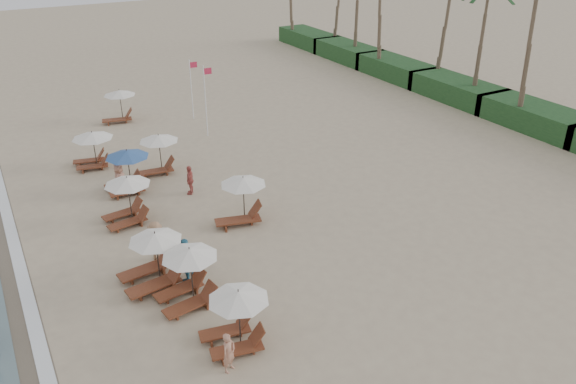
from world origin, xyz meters
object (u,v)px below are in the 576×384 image
lounger_station_1 (185,278)px  beachgoer_mid_a (184,260)px  lounger_station_5 (91,148)px  beachgoer_far_a (190,180)px  lounger_station_0 (234,319)px  flag_pole_near (206,98)px  lounger_station_3 (125,200)px  beachgoer_mid_b (156,241)px  inland_station_0 (240,199)px  lounger_station_2 (150,262)px  inland_station_2 (118,104)px  inland_station_1 (157,152)px  lounger_station_4 (125,171)px  beachgoer_near (229,353)px  beachgoer_far_b (119,179)px

lounger_station_1 → beachgoer_mid_a: bearing=71.8°
lounger_station_5 → beachgoer_far_a: 7.22m
lounger_station_0 → flag_pole_near: size_ratio=0.52×
lounger_station_0 → flag_pole_near: bearing=70.3°
lounger_station_3 → lounger_station_1: bearing=-87.6°
lounger_station_0 → beachgoer_mid_b: lounger_station_0 is taller
beachgoer_mid_a → inland_station_0: bearing=-174.0°
lounger_station_2 → inland_station_2: lounger_station_2 is taller
inland_station_1 → beachgoer_mid_a: 10.87m
lounger_station_1 → beachgoer_far_a: lounger_station_1 is taller
lounger_station_4 → beachgoer_far_a: 3.48m
lounger_station_3 → inland_station_1: lounger_station_3 is taller
lounger_station_5 → beachgoer_mid_a: (0.77, -13.41, -0.26)m
beachgoer_mid_b → flag_pole_near: size_ratio=0.38×
beachgoer_near → beachgoer_mid_b: 7.67m
lounger_station_4 → beachgoer_mid_a: lounger_station_4 is taller
lounger_station_2 → inland_station_0: (5.27, 2.73, 0.27)m
lounger_station_3 → flag_pole_near: size_ratio=0.53×
beachgoer_mid_b → beachgoer_far_a: bearing=-86.2°
lounger_station_1 → beachgoer_near: 4.15m
lounger_station_2 → beachgoer_mid_b: size_ratio=1.52×
beachgoer_far_b → lounger_station_0: bearing=-143.8°
lounger_station_5 → inland_station_2: inland_station_2 is taller
beachgoer_near → lounger_station_0: bearing=28.1°
lounger_station_3 → beachgoer_near: size_ratio=1.69×
lounger_station_5 → inland_station_0: size_ratio=0.87×
beachgoer_mid_a → beachgoer_far_a: beachgoer_mid_a is taller
lounger_station_3 → beachgoer_far_b: bearing=81.0°
beachgoer_far_a → lounger_station_1: bearing=12.4°
inland_station_2 → lounger_station_3: bearing=-103.3°
lounger_station_0 → beachgoer_mid_a: size_ratio=1.33×
lounger_station_0 → inland_station_2: 25.22m
lounger_station_2 → flag_pole_near: (8.33, 14.39, 1.63)m
inland_station_1 → inland_station_2: (0.36, 9.89, 0.01)m
beachgoer_mid_b → inland_station_0: bearing=-128.6°
beachgoer_near → inland_station_0: bearing=33.5°
lounger_station_1 → beachgoer_mid_b: 3.54m
lounger_station_4 → inland_station_1: lounger_station_4 is taller
lounger_station_4 → flag_pole_near: (6.94, 5.62, 1.41)m
lounger_station_2 → beachgoer_far_b: size_ratio=1.54×
beachgoer_near → lounger_station_1: bearing=60.0°
beachgoer_mid_b → flag_pole_near: bearing=-82.9°
lounger_station_0 → inland_station_2: size_ratio=0.89×
lounger_station_1 → lounger_station_5: lounger_station_1 is taller
inland_station_0 → beachgoer_mid_a: (-3.99, -3.13, -0.34)m
lounger_station_0 → lounger_station_3: 10.50m
beachgoer_mid_b → beachgoer_near: bearing=127.6°
beachgoer_mid_b → beachgoer_mid_a: bearing=142.8°
lounger_station_2 → beachgoer_far_a: bearing=58.2°
lounger_station_1 → inland_station_0: (4.48, 4.63, 0.16)m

